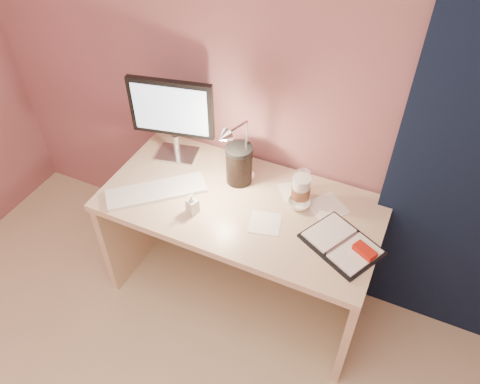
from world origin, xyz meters
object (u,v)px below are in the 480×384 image
at_px(keyboard, 156,191).
at_px(coffee_cup, 301,190).
at_px(clear_cup, 302,182).
at_px(desk_lamp, 244,153).
at_px(monitor, 172,113).
at_px(dark_jar, 239,166).
at_px(planner, 343,244).
at_px(lotion_bottle, 192,203).
at_px(desk, 246,223).
at_px(bowl, 299,203).

height_order(keyboard, coffee_cup, coffee_cup).
distance_m(coffee_cup, clear_cup, 0.07).
distance_m(keyboard, desk_lamp, 0.50).
relative_size(monitor, desk_lamp, 1.24).
distance_m(coffee_cup, dark_jar, 0.34).
bearing_deg(monitor, planner, -26.10).
bearing_deg(lotion_bottle, keyboard, 170.59).
distance_m(planner, coffee_cup, 0.35).
bearing_deg(monitor, dark_jar, -18.28).
xyz_separation_m(desk, planner, (0.54, -0.14, 0.24)).
height_order(monitor, coffee_cup, monitor).
bearing_deg(coffee_cup, keyboard, -159.64).
bearing_deg(dark_jar, monitor, 173.86).
bearing_deg(desk_lamp, dark_jar, 153.89).
xyz_separation_m(monitor, desk_lamp, (0.45, -0.10, -0.05)).
bearing_deg(clear_cup, lotion_bottle, -140.04).
distance_m(monitor, planner, 1.09).
bearing_deg(bowl, coffee_cup, 104.27).
relative_size(desk, desk_lamp, 3.68).
bearing_deg(lotion_bottle, monitor, 130.20).
bearing_deg(monitor, coffee_cup, -16.36).
relative_size(keyboard, desk_lamp, 1.32).
xyz_separation_m(bowl, dark_jar, (-0.35, 0.05, 0.08)).
bearing_deg(keyboard, dark_jar, -3.93).
height_order(planner, dark_jar, dark_jar).
height_order(desk, keyboard, keyboard).
xyz_separation_m(clear_cup, bowl, (0.02, -0.11, -0.05)).
bearing_deg(desk_lamp, keyboard, -133.25).
xyz_separation_m(monitor, keyboard, (0.06, -0.31, -0.27)).
height_order(planner, lotion_bottle, lotion_bottle).
distance_m(monitor, coffee_cup, 0.77).
bearing_deg(desk_lamp, lotion_bottle, -104.21).
bearing_deg(lotion_bottle, desk_lamp, 57.23).
relative_size(clear_cup, dark_jar, 0.65).
xyz_separation_m(planner, clear_cup, (-0.30, 0.27, 0.05)).
distance_m(desk, keyboard, 0.52).
relative_size(monitor, lotion_bottle, 4.19).
relative_size(desk, coffee_cup, 9.29).
relative_size(monitor, keyboard, 0.94).
relative_size(clear_cup, desk_lamp, 0.33).
relative_size(desk, keyboard, 2.79).
distance_m(monitor, dark_jar, 0.44).
distance_m(planner, lotion_bottle, 0.74).
bearing_deg(coffee_cup, planner, -35.38).
bearing_deg(dark_jar, planner, -18.76).
height_order(monitor, lotion_bottle, monitor).
height_order(monitor, bowl, monitor).
bearing_deg(monitor, desk_lamp, -24.05).
bearing_deg(desk, desk_lamp, 140.85).
relative_size(coffee_cup, dark_jar, 0.78).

